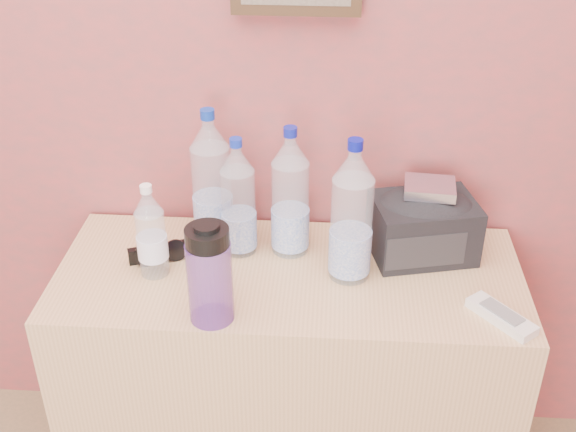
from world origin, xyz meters
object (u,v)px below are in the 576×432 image
(pet_large_c, at_px, (290,198))
(ac_remote, at_px, (501,316))
(sunglasses, at_px, (160,252))
(toiletry_bag, at_px, (423,224))
(dresser, at_px, (289,380))
(pet_large_b, at_px, (238,203))
(pet_large_a, at_px, (212,184))
(pet_large_d, at_px, (352,218))
(nalgene_bottle, at_px, (209,273))
(foil_packet, at_px, (430,188))
(pet_small, at_px, (151,236))

(pet_large_c, bearing_deg, ac_remote, -27.35)
(ac_remote, bearing_deg, sunglasses, -142.85)
(ac_remote, height_order, toiletry_bag, toiletry_bag)
(dresser, relative_size, toiletry_bag, 4.61)
(pet_large_b, height_order, ac_remote, pet_large_b)
(sunglasses, bearing_deg, pet_large_a, 19.13)
(pet_large_d, xyz_separation_m, nalgene_bottle, (-0.30, -0.18, -0.04))
(sunglasses, bearing_deg, pet_large_b, -5.44)
(ac_remote, height_order, foil_packet, foil_packet)
(pet_large_b, distance_m, pet_large_c, 0.13)
(pet_large_c, bearing_deg, nalgene_bottle, -118.63)
(pet_large_a, height_order, pet_large_b, pet_large_a)
(pet_large_a, xyz_separation_m, pet_large_c, (0.20, -0.04, -0.01))
(pet_large_c, height_order, foil_packet, pet_large_c)
(nalgene_bottle, bearing_deg, sunglasses, 127.40)
(toiletry_bag, height_order, foil_packet, foil_packet)
(pet_large_c, xyz_separation_m, pet_large_d, (0.15, -0.10, 0.01))
(pet_large_a, xyz_separation_m, pet_large_b, (0.07, -0.05, -0.02))
(nalgene_bottle, bearing_deg, toiletry_bag, 30.93)
(dresser, xyz_separation_m, sunglasses, (-0.33, 0.04, 0.38))
(dresser, distance_m, nalgene_bottle, 0.53)
(sunglasses, height_order, toiletry_bag, toiletry_bag)
(pet_large_b, height_order, pet_large_d, pet_large_d)
(pet_large_a, distance_m, foil_packet, 0.54)
(pet_large_c, bearing_deg, foil_packet, 3.45)
(pet_small, relative_size, toiletry_bag, 0.98)
(sunglasses, xyz_separation_m, toiletry_bag, (0.65, 0.07, 0.06))
(pet_large_a, bearing_deg, foil_packet, -1.98)
(dresser, xyz_separation_m, foil_packet, (0.33, 0.12, 0.54))
(ac_remote, relative_size, foil_packet, 1.35)
(pet_large_b, relative_size, ac_remote, 1.89)
(dresser, xyz_separation_m, pet_large_c, (-0.00, 0.10, 0.51))
(dresser, distance_m, toiletry_bag, 0.56)
(ac_remote, distance_m, foil_packet, 0.35)
(pet_large_a, height_order, nalgene_bottle, pet_large_a)
(pet_large_d, bearing_deg, nalgene_bottle, -148.79)
(pet_small, height_order, ac_remote, pet_small)
(pet_large_b, distance_m, pet_large_d, 0.29)
(pet_large_a, height_order, pet_small, pet_large_a)
(pet_large_c, bearing_deg, pet_large_d, -33.79)
(dresser, xyz_separation_m, pet_large_d, (0.14, 0.00, 0.51))
(pet_small, xyz_separation_m, sunglasses, (-0.00, 0.06, -0.09))
(pet_large_d, relative_size, foil_packet, 2.95)
(pet_large_a, distance_m, pet_large_c, 0.20)
(pet_large_a, relative_size, nalgene_bottle, 1.49)
(pet_large_d, distance_m, toiletry_bag, 0.22)
(pet_large_a, bearing_deg, dresser, -34.52)
(pet_large_d, relative_size, toiletry_bag, 1.46)
(pet_large_c, relative_size, sunglasses, 2.18)
(pet_small, height_order, toiletry_bag, pet_small)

